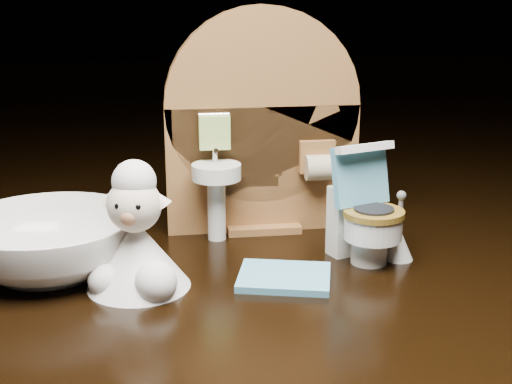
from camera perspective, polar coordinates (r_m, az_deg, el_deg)
The scene contains 6 objects.
backdrop_panel at distance 0.48m, azimuth 0.41°, elevation 4.59°, with size 0.13×0.05×0.15m.
toy_toilet at distance 0.44m, azimuth 8.63°, elevation -2.06°, with size 0.04×0.05×0.07m.
bath_mat at distance 0.41m, azimuth 2.28°, elevation -6.82°, with size 0.05×0.04×0.00m, color #54A0C1.
toilet_brush at distance 0.45m, azimuth 11.35°, elevation -3.88°, with size 0.02×0.02×0.04m.
plush_lamb at distance 0.40m, azimuth -9.52°, elevation -4.13°, with size 0.06×0.06×0.07m.
ceramic_bowl at distance 0.43m, azimuth -16.22°, elevation -4.05°, with size 0.11×0.11×0.03m, color white.
Camera 1 is at (-0.07, -0.40, 0.16)m, focal length 50.00 mm.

